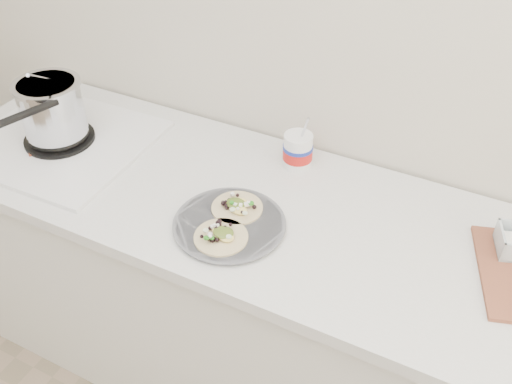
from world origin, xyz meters
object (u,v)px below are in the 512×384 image
at_px(bacon_plate, 53,151).
at_px(taco_plate, 229,222).
at_px(tub, 299,148).
at_px(stove, 55,121).

bearing_deg(bacon_plate, taco_plate, -4.17).
bearing_deg(tub, bacon_plate, -157.80).
relative_size(stove, bacon_plate, 2.46).
xyz_separation_m(tub, bacon_plate, (-0.72, -0.29, -0.06)).
height_order(tub, bacon_plate, tub).
relative_size(taco_plate, bacon_plate, 1.35).
bearing_deg(taco_plate, bacon_plate, 175.83).
height_order(stove, tub, stove).
bearing_deg(stove, bacon_plate, -74.74).
bearing_deg(tub, stove, -161.68).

